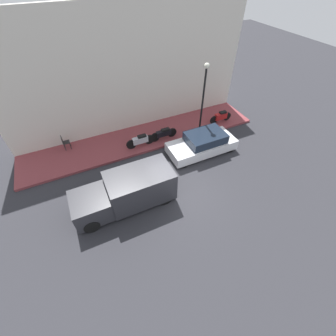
% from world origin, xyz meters
% --- Properties ---
extents(ground_plane, '(60.00, 60.00, 0.00)m').
position_xyz_m(ground_plane, '(0.00, 0.00, 0.00)').
color(ground_plane, '#2D2D33').
extents(sidewalk, '(2.99, 15.99, 0.16)m').
position_xyz_m(sidewalk, '(5.17, 0.00, 0.08)').
color(sidewalk, brown).
rests_on(sidewalk, ground_plane).
extents(building_facade, '(0.30, 15.99, 7.70)m').
position_xyz_m(building_facade, '(6.82, 0.00, 3.85)').
color(building_facade, silver).
rests_on(building_facade, ground_plane).
extents(parked_car, '(1.84, 4.31, 1.35)m').
position_xyz_m(parked_car, '(2.30, -2.93, 0.64)').
color(parked_car, silver).
rests_on(parked_car, ground_plane).
extents(delivery_van, '(1.85, 4.95, 1.85)m').
position_xyz_m(delivery_van, '(0.37, 2.67, 0.95)').
color(delivery_van, '#2D2D33').
rests_on(delivery_van, ground_plane).
extents(motorcycle_red, '(0.30, 1.77, 0.82)m').
position_xyz_m(motorcycle_red, '(4.47, -5.83, 0.60)').
color(motorcycle_red, '#B21E1E').
rests_on(motorcycle_red, sidewalk).
extents(motorcycle_black, '(0.30, 1.89, 0.76)m').
position_xyz_m(motorcycle_black, '(4.38, -1.19, 0.58)').
color(motorcycle_black, black).
rests_on(motorcycle_black, sidewalk).
extents(scooter_silver, '(0.30, 1.88, 0.81)m').
position_xyz_m(scooter_silver, '(4.32, 0.49, 0.60)').
color(scooter_silver, '#B7B7BF').
rests_on(scooter_silver, sidewalk).
extents(streetlamp, '(0.32, 0.32, 4.75)m').
position_xyz_m(streetlamp, '(3.89, -3.66, 3.18)').
color(streetlamp, black).
rests_on(streetlamp, sidewalk).
extents(cafe_chair, '(0.40, 0.40, 0.96)m').
position_xyz_m(cafe_chair, '(6.08, 4.90, 0.71)').
color(cafe_chair, '#262626').
rests_on(cafe_chair, sidewalk).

